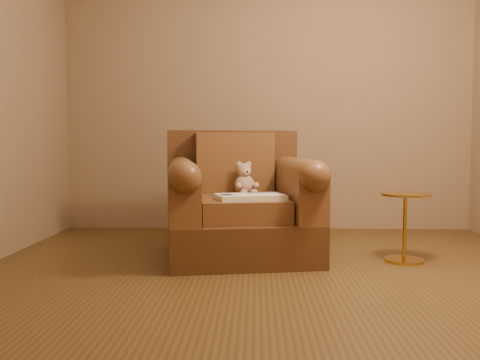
{
  "coord_description": "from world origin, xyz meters",
  "views": [
    {
      "loc": [
        -0.11,
        -3.32,
        0.86
      ],
      "look_at": [
        -0.23,
        0.58,
        0.59
      ],
      "focal_mm": 40.0,
      "sensor_mm": 36.0,
      "label": 1
    }
  ],
  "objects": [
    {
      "name": "armchair",
      "position": [
        -0.24,
        0.68,
        0.37
      ],
      "size": [
        1.22,
        1.18,
        0.96
      ],
      "rotation": [
        0.0,
        0.0,
        0.17
      ],
      "color": "#4D2F19",
      "rests_on": "floor"
    },
    {
      "name": "floor",
      "position": [
        0.0,
        0.0,
        0.0
      ],
      "size": [
        4.0,
        4.0,
        0.0
      ],
      "primitive_type": "plane",
      "color": "brown",
      "rests_on": "ground"
    },
    {
      "name": "guidebook",
      "position": [
        -0.15,
        0.45,
        0.48
      ],
      "size": [
        0.53,
        0.4,
        0.04
      ],
      "rotation": [
        0.0,
        0.0,
        0.29
      ],
      "color": "beige",
      "rests_on": "armchair"
    },
    {
      "name": "room",
      "position": [
        0.0,
        0.0,
        1.71
      ],
      "size": [
        4.02,
        4.02,
        2.71
      ],
      "color": "#8F7358",
      "rests_on": "ground"
    },
    {
      "name": "side_table",
      "position": [
        0.96,
        0.53,
        0.27
      ],
      "size": [
        0.35,
        0.35,
        0.5
      ],
      "color": "gold",
      "rests_on": "floor"
    },
    {
      "name": "teddy_bear",
      "position": [
        -0.2,
        0.78,
        0.56
      ],
      "size": [
        0.19,
        0.22,
        0.26
      ],
      "rotation": [
        0.0,
        0.0,
        0.38
      ],
      "color": "tan",
      "rests_on": "armchair"
    }
  ]
}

